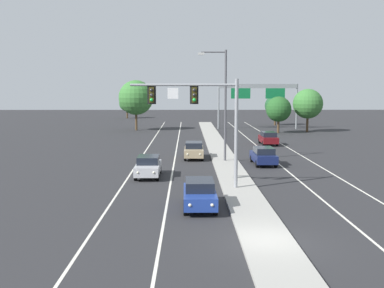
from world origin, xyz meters
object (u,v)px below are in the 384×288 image
Objects in this scene: tree_far_left_c at (127,103)px; tree_far_right_a at (275,106)px; car_receding_navy at (263,156)px; car_receding_darkred at (268,138)px; tree_far_left_a at (136,98)px; car_oncoming_silver at (148,166)px; highway_sign_gantry at (258,92)px; car_oncoming_blue at (200,194)px; tree_far_right_c at (279,109)px; tree_far_right_b at (308,104)px; car_oncoming_tan at (194,150)px; overhead_signal_mast at (202,110)px; street_lamp_median at (223,99)px.

tree_far_right_a is at bearing -35.08° from tree_far_left_c.
tree_far_left_c is (-20.31, 66.13, 2.55)m from car_receding_navy.
tree_far_left_c is at bearing 114.47° from car_receding_darkred.
tree_far_left_a reaches higher than car_receding_navy.
car_oncoming_silver is 45.74m from highway_sign_gantry.
tree_far_right_c is (13.09, 45.25, 2.78)m from car_oncoming_blue.
tree_far_right_a is at bearing 100.95° from tree_far_right_b.
car_oncoming_blue is 19.10m from car_oncoming_tan.
car_receding_navy is at bearing -101.67° from tree_far_right_a.
tree_far_left_a is (-9.19, 45.35, -0.07)m from overhead_signal_mast.
overhead_signal_mast is 0.54× the size of highway_sign_gantry.
highway_sign_gantry is (1.99, 22.42, 5.34)m from car_receding_darkred.
tree_far_right_c is at bearing -74.14° from highway_sign_gantry.
car_oncoming_blue is 0.87× the size of tree_far_left_c.
highway_sign_gantry reaches higher than car_oncoming_silver.
car_oncoming_tan is 0.56× the size of tree_far_left_a.
tree_far_right_c reaches higher than car_receding_darkred.
tree_far_right_b is (17.68, 42.31, -0.97)m from overhead_signal_mast.
street_lamp_median reaches higher than car_receding_navy.
street_lamp_median is at bearing -71.11° from tree_far_left_a.
car_oncoming_silver is 11.23m from car_receding_navy.
car_oncoming_blue is at bearing -79.95° from tree_far_left_a.
tree_far_left_a reaches higher than car_receding_darkred.
car_receding_navy is 15.25m from car_receding_darkred.
street_lamp_median is 1.50× the size of tree_far_right_b.
street_lamp_median reaches higher than tree_far_left_a.
tree_far_right_c is (-4.89, -1.93, -0.75)m from tree_far_right_b.
tree_far_right_a is (29.67, -20.84, 0.24)m from tree_far_left_c.
tree_far_left_a is at bearing 167.27° from tree_far_right_c.
tree_far_right_b is (32.24, -34.16, 0.98)m from tree_far_left_c.
overhead_signal_mast is 12.14m from street_lamp_median.
tree_far_right_c reaches higher than tree_far_left_c.
car_oncoming_blue is (-2.54, -16.79, -4.97)m from street_lamp_median.
car_oncoming_blue is 16.37m from car_receding_navy.
street_lamp_median is 2.22× the size of car_oncoming_tan.
car_oncoming_blue is 0.56× the size of tree_far_left_a.
tree_far_right_b is (18.03, 28.08, 3.53)m from car_oncoming_tan.
car_receding_navy is 46.33m from tree_far_right_a.
overhead_signal_mast is at bearing -78.54° from tree_far_left_a.
tree_far_left_a reaches higher than car_oncoming_tan.
tree_far_right_a is at bearing 73.61° from street_lamp_median.
car_oncoming_blue is 53.99m from highway_sign_gantry.
car_oncoming_silver and car_receding_darkred have the same top height.
car_oncoming_silver is at bearing -150.04° from car_receding_navy.
car_receding_navy is at bearing -110.47° from tree_far_right_b.
tree_far_right_c is (16.77, 35.65, 2.78)m from car_oncoming_silver.
tree_far_left_c is (-25.27, 28.75, -2.80)m from highway_sign_gantry.
tree_far_left_c is 36.25m from tree_far_right_a.
tree_far_right_c reaches higher than car_oncoming_silver.
tree_far_left_c is (-14.26, 81.34, 2.55)m from car_oncoming_blue.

